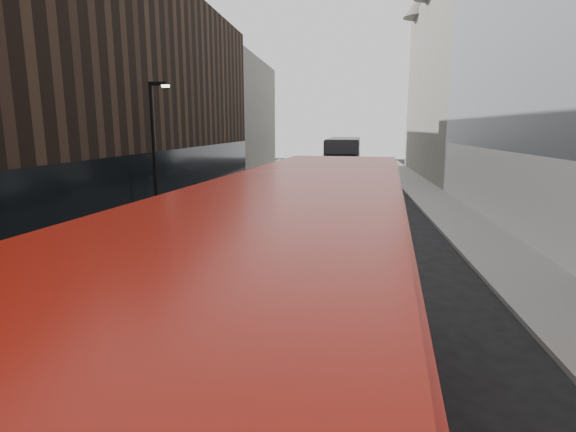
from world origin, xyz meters
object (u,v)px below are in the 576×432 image
(car_a, at_px, (346,211))
(car_c, at_px, (343,196))
(grey_bus, at_px, (344,158))
(street_lamp, at_px, (155,142))
(car_b, at_px, (342,201))
(red_bus, at_px, (302,326))

(car_a, bearing_deg, car_c, 92.63)
(grey_bus, bearing_deg, street_lamp, -113.59)
(street_lamp, bearing_deg, car_b, 21.50)
(red_bus, bearing_deg, car_a, 93.45)
(street_lamp, xyz_separation_m, grey_bus, (9.47, 19.90, -2.04))
(red_bus, height_order, car_c, red_bus)
(red_bus, height_order, car_a, red_bus)
(car_b, relative_size, car_c, 0.96)
(red_bus, xyz_separation_m, car_c, (0.38, 22.65, -1.68))
(car_b, height_order, car_c, car_b)
(red_bus, bearing_deg, car_b, 94.32)
(street_lamp, relative_size, red_bus, 0.66)
(red_bus, height_order, car_b, red_bus)
(red_bus, relative_size, car_b, 2.36)
(red_bus, bearing_deg, grey_bus, 94.80)
(street_lamp, distance_m, grey_bus, 22.13)
(car_b, distance_m, car_c, 2.25)
(car_c, bearing_deg, car_b, -90.05)
(car_b, bearing_deg, red_bus, -97.79)
(street_lamp, bearing_deg, car_a, 3.15)
(car_c, bearing_deg, grey_bus, 91.98)
(street_lamp, distance_m, red_bus, 19.11)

